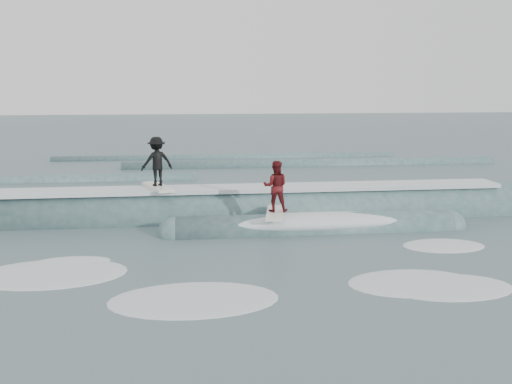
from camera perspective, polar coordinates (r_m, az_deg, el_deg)
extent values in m
plane|color=#3E555A|center=(15.30, 1.98, -7.05)|extent=(160.00, 160.00, 0.00)
cylinder|color=#345558|center=(20.41, -0.34, -2.52)|extent=(21.58, 1.96, 1.96)
cylinder|color=#345558|center=(18.60, 5.98, -3.89)|extent=(9.00, 1.17, 1.17)
sphere|color=#345558|center=(18.15, -8.05, -4.30)|extent=(1.17, 1.17, 1.17)
sphere|color=#345558|center=(20.07, 18.62, -3.31)|extent=(1.17, 1.17, 1.17)
cube|color=silver|center=(20.19, -0.34, 0.38)|extent=(18.00, 1.30, 0.14)
ellipsoid|color=silver|center=(18.53, 5.99, -2.99)|extent=(7.60, 1.30, 0.60)
cube|color=silver|center=(20.07, -9.81, 0.51)|extent=(1.23, 2.06, 0.10)
imported|color=black|center=(19.94, -9.89, 3.04)|extent=(1.24, 0.96, 1.69)
cube|color=white|center=(18.20, 1.95, -2.09)|extent=(0.90, 2.07, 0.10)
imported|color=#510F11|center=(18.03, 1.97, 0.58)|extent=(0.88, 0.73, 1.62)
ellipsoid|color=silver|center=(14.27, 15.46, -8.76)|extent=(3.18, 2.17, 0.10)
ellipsoid|color=silver|center=(15.30, -19.86, -7.70)|extent=(3.06, 2.08, 0.10)
ellipsoid|color=silver|center=(16.14, -17.86, -6.62)|extent=(1.77, 1.21, 0.10)
ellipsoid|color=silver|center=(17.70, 18.23, -5.13)|extent=(2.39, 1.63, 0.10)
ellipsoid|color=silver|center=(14.24, 18.71, -9.00)|extent=(2.85, 1.94, 0.10)
ellipsoid|color=silver|center=(12.84, -6.26, -10.65)|extent=(3.04, 2.07, 0.10)
cylinder|color=#345558|center=(33.54, 5.76, 2.62)|extent=(22.00, 0.80, 0.80)
cylinder|color=#345558|center=(36.78, -2.84, 3.37)|extent=(22.00, 0.60, 0.60)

